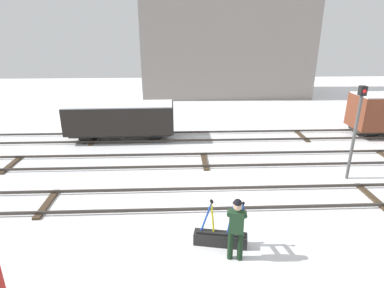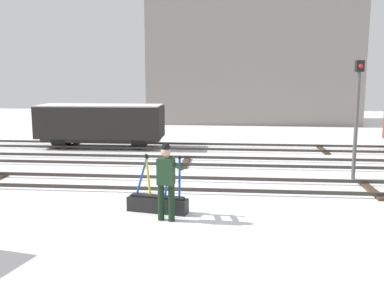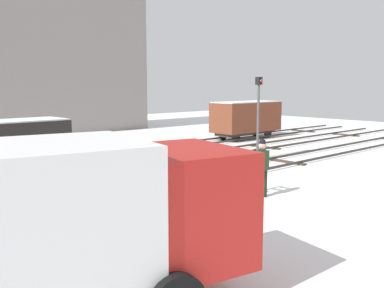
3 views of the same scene
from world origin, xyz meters
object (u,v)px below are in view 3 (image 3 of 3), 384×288
rail_worker (261,164)px  signal_post (258,109)px  freight_car_mid_siding (246,117)px  delivery_truck (50,222)px  switch_lever_frame (240,188)px

rail_worker → signal_post: 7.27m
signal_post → freight_car_mid_siding: bearing=44.8°
delivery_truck → freight_car_mid_siding: bearing=45.1°
signal_post → delivery_truck: bearing=-151.8°
delivery_truck → signal_post: (13.41, 7.18, 0.79)m
delivery_truck → signal_post: bearing=39.6°
switch_lever_frame → rail_worker: 1.04m
switch_lever_frame → freight_car_mid_siding: bearing=51.3°
rail_worker → freight_car_mid_siding: bearing=53.9°
switch_lever_frame → signal_post: bearing=46.1°
delivery_truck → signal_post: 15.23m
switch_lever_frame → rail_worker: size_ratio=0.85×
switch_lever_frame → rail_worker: rail_worker is taller
delivery_truck → freight_car_mid_siding: (18.79, 12.53, -0.18)m
rail_worker → signal_post: (5.47, 4.61, 1.30)m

